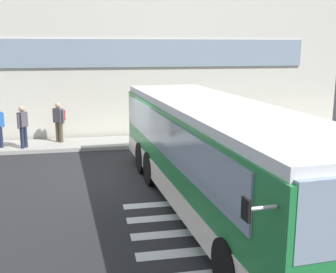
{
  "coord_description": "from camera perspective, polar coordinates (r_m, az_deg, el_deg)",
  "views": [
    {
      "loc": [
        -1.02,
        -12.62,
        4.06
      ],
      "look_at": [
        1.27,
        -0.92,
        1.5
      ],
      "focal_mm": 44.61,
      "sensor_mm": 36.0,
      "label": 1
    }
  ],
  "objects": [
    {
      "name": "ground_plane",
      "position": [
        13.29,
        -6.18,
        -5.78
      ],
      "size": [
        80.0,
        90.0,
        0.02
      ],
      "primitive_type": "cube",
      "color": "#232326",
      "rests_on": "ground"
    },
    {
      "name": "bay_paint_stripes",
      "position": [
        9.82,
        8.07,
        -12.41
      ],
      "size": [
        4.4,
        3.96,
        0.01
      ],
      "color": "silver",
      "rests_on": "ground"
    },
    {
      "name": "terminal_building",
      "position": [
        24.25,
        -10.51,
        11.4
      ],
      "size": [
        23.84,
        13.8,
        7.7
      ],
      "color": "beige",
      "rests_on": "ground"
    },
    {
      "name": "boarding_curb",
      "position": [
        17.89,
        -7.54,
        -0.86
      ],
      "size": [
        26.04,
        2.0,
        0.15
      ],
      "primitive_type": "cube",
      "color": "#9E9B93",
      "rests_on": "ground"
    },
    {
      "name": "bus_main_foreground",
      "position": [
        10.53,
        6.68,
        -2.96
      ],
      "size": [
        3.33,
        11.58,
        2.7
      ],
      "color": "#1E7238",
      "rests_on": "ground"
    },
    {
      "name": "passenger_by_doorway",
      "position": [
        17.33,
        -19.22,
        1.53
      ],
      "size": [
        0.38,
        0.52,
        1.68
      ],
      "color": "#1E2338",
      "rests_on": "boarding_curb"
    },
    {
      "name": "passenger_at_curb_edge",
      "position": [
        17.98,
        -14.66,
        2.29
      ],
      "size": [
        0.52,
        0.5,
        1.68
      ],
      "color": "#4C4233",
      "rests_on": "boarding_curb"
    }
  ]
}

